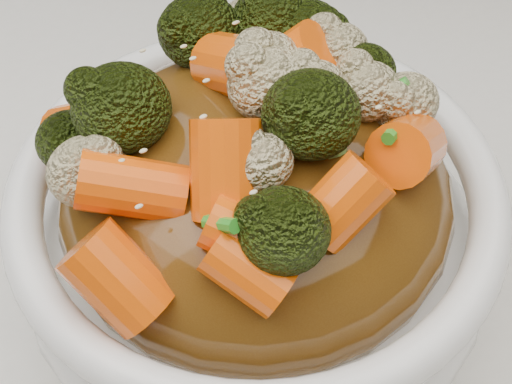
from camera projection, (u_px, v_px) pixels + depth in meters
bowl at (256, 237)px, 0.37m from camera, size 0.27×0.27×0.09m
sauce_base at (256, 196)px, 0.35m from camera, size 0.21×0.21×0.10m
carrots at (256, 90)px, 0.30m from camera, size 0.21×0.21×0.05m
broccoli at (256, 92)px, 0.30m from camera, size 0.21×0.21×0.04m
cauliflower at (256, 96)px, 0.30m from camera, size 0.21×0.21×0.04m
scallions at (256, 88)px, 0.30m from camera, size 0.16×0.16×0.02m
sesame_seeds at (256, 88)px, 0.30m from camera, size 0.19×0.19×0.01m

